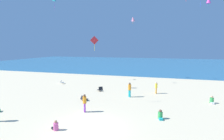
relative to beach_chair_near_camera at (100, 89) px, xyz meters
name	(u,v)px	position (x,y,z in m)	size (l,w,h in m)	color
ground_plane	(121,94)	(3.07, -0.73, -0.28)	(120.00, 120.00, 0.00)	beige
ocean_water	(152,63)	(3.07, 43.19, -0.26)	(120.00, 60.00, 0.05)	teal
beach_chair_near_camera	(100,89)	(0.00, 0.00, 0.00)	(0.87, 0.87, 0.64)	black
beach_chair_far_right	(62,82)	(-7.55, 2.90, 0.00)	(0.73, 0.66, 0.57)	white
beach_chair_far_left	(84,98)	(-0.20, -4.54, -0.05)	(0.82, 0.87, 0.54)	black
person_0	(130,89)	(4.28, -1.69, 0.71)	(0.48, 0.48, 1.71)	#19ADB2
person_1	(160,116)	(8.00, -7.49, 0.01)	(0.48, 0.68, 0.78)	green
person_2	(56,126)	(1.01, -11.72, -0.01)	(0.66, 0.53, 0.74)	#D8599E
person_3	(212,101)	(12.94, -1.64, 0.02)	(0.43, 0.68, 0.81)	green
person_4	(156,87)	(7.14, 0.90, 0.56)	(0.35, 0.35, 1.45)	orange
person_6	(85,102)	(1.42, -7.79, 0.67)	(0.45, 0.45, 1.64)	purple
kite_teal	(54,1)	(-9.70, 4.90, 13.05)	(0.73, 0.73, 1.59)	#1EADAD
kite_magenta	(208,0)	(15.29, 17.26, 14.17)	(1.00, 0.97, 1.58)	#DB3DA8
kite_pink	(133,19)	(2.29, 10.44, 10.41)	(0.77, 0.96, 1.34)	pink
kite_red	(94,41)	(1.30, -5.04, 6.17)	(0.76, 0.49, 1.46)	red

